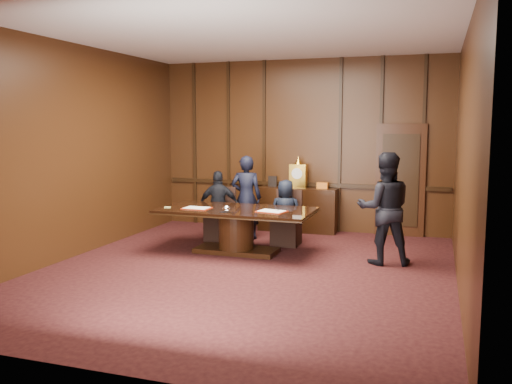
# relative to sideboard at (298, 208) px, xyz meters

# --- Properties ---
(room) EXTENTS (7.00, 7.04, 3.50)m
(room) POSITION_rel_sideboard_xyz_m (0.07, -3.12, 1.24)
(room) COLOR black
(room) RESTS_ON ground
(sideboard) EXTENTS (1.60, 0.45, 1.54)m
(sideboard) POSITION_rel_sideboard_xyz_m (0.00, 0.00, 0.00)
(sideboard) COLOR black
(sideboard) RESTS_ON ground
(conference_table) EXTENTS (2.62, 1.32, 0.76)m
(conference_table) POSITION_rel_sideboard_xyz_m (-0.54, -2.16, 0.02)
(conference_table) COLOR black
(conference_table) RESTS_ON ground
(folder_left) EXTENTS (0.46, 0.33, 0.02)m
(folder_left) POSITION_rel_sideboard_xyz_m (-1.18, -2.35, 0.28)
(folder_left) COLOR #9B250E
(folder_left) RESTS_ON conference_table
(folder_right) EXTENTS (0.51, 0.41, 0.02)m
(folder_right) POSITION_rel_sideboard_xyz_m (0.13, -2.27, 0.28)
(folder_right) COLOR #9B250E
(folder_right) RESTS_ON conference_table
(inkstand) EXTENTS (0.20, 0.14, 0.12)m
(inkstand) POSITION_rel_sideboard_xyz_m (-0.54, -2.61, 0.33)
(inkstand) COLOR white
(inkstand) RESTS_ON conference_table
(notepad) EXTENTS (0.10, 0.07, 0.01)m
(notepad) POSITION_rel_sideboard_xyz_m (-1.71, -2.41, 0.28)
(notepad) COLOR #DCCF6B
(notepad) RESTS_ON conference_table
(chair_left) EXTENTS (0.48, 0.48, 0.99)m
(chair_left) POSITION_rel_sideboard_xyz_m (-1.19, -1.28, -0.19)
(chair_left) COLOR black
(chair_left) RESTS_ON ground
(chair_right) EXTENTS (0.48, 0.48, 0.99)m
(chair_right) POSITION_rel_sideboard_xyz_m (0.11, -1.28, -0.19)
(chair_right) COLOR black
(chair_right) RESTS_ON ground
(signatory_left) EXTENTS (0.84, 0.55, 1.32)m
(signatory_left) POSITION_rel_sideboard_xyz_m (-1.19, -1.36, 0.18)
(signatory_left) COLOR black
(signatory_left) RESTS_ON ground
(signatory_right) EXTENTS (0.63, 0.44, 1.20)m
(signatory_right) POSITION_rel_sideboard_xyz_m (0.11, -1.36, 0.12)
(signatory_right) COLOR black
(signatory_right) RESTS_ON ground
(witness_left) EXTENTS (0.65, 0.49, 1.60)m
(witness_left) POSITION_rel_sideboard_xyz_m (-0.76, -1.02, 0.31)
(witness_left) COLOR black
(witness_left) RESTS_ON ground
(witness_right) EXTENTS (0.99, 0.85, 1.76)m
(witness_right) POSITION_rel_sideboard_xyz_m (1.92, -2.10, 0.39)
(witness_right) COLOR black
(witness_right) RESTS_ON ground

